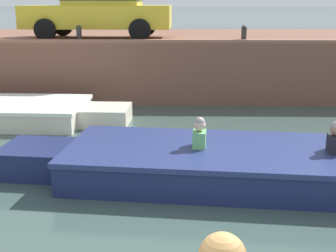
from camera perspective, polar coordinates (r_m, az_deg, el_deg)
The scene contains 7 objects.
ground_plane at distance 7.72m, azimuth -1.08°, elevation -5.90°, with size 400.00×400.00×0.00m, color #384C47.
far_quay_wall at distance 15.51m, azimuth 0.10°, elevation 7.98°, with size 60.00×6.00×1.68m, color brown.
far_wall_coping at distance 12.55m, azimuth -0.16°, elevation 10.32°, with size 60.00×0.24×0.08m, color #925F4C.
motorboat_passing at distance 7.45m, azimuth 8.38°, elevation -4.65°, with size 7.25×2.69×1.02m.
car_left_inner_yellow at distance 14.10m, azimuth -8.27°, elevation 13.98°, with size 4.27×2.10×1.54m.
mooring_bollard_mid at distance 12.93m, azimuth -10.80°, elevation 11.09°, with size 0.15×0.15×0.45m.
mooring_bollard_east at distance 12.78m, azimuth 9.25°, elevation 11.11°, with size 0.15×0.15×0.45m.
Camera 1 is at (0.30, -2.02, 2.77)m, focal length 50.00 mm.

